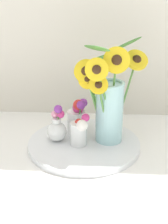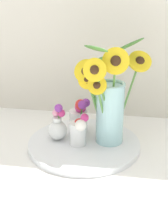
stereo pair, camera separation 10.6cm
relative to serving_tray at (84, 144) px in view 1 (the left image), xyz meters
name	(u,v)px [view 1 (the left image)]	position (x,y,z in m)	size (l,w,h in m)	color
ground_plane	(84,161)	(0.01, -0.10, -0.01)	(6.00, 6.00, 0.00)	white
serving_tray	(84,144)	(0.00, 0.00, 0.00)	(0.40, 0.40, 0.02)	silver
mason_jar_sunflowers	(109,100)	(0.09, 0.02, 0.17)	(0.27, 0.23, 0.37)	#9ED1D6
vase_small_center	(79,131)	(-0.01, -0.02, 0.07)	(0.06, 0.07, 0.12)	white
vase_bulb_right	(57,128)	(-0.10, 0.01, 0.06)	(0.07, 0.07, 0.14)	white
vase_small_back	(77,116)	(-0.03, 0.07, 0.08)	(0.08, 0.08, 0.14)	white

